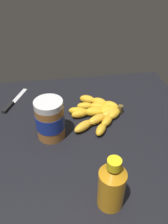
{
  "coord_description": "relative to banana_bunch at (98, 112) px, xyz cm",
  "views": [
    {
      "loc": [
        -10.52,
        -60.98,
        54.84
      ],
      "look_at": [
        -0.84,
        3.43,
        5.21
      ],
      "focal_mm": 37.2,
      "sensor_mm": 36.0,
      "label": 1
    }
  ],
  "objects": [
    {
      "name": "banana_bunch",
      "position": [
        0.0,
        0.0,
        0.0
      ],
      "size": [
        21.2,
        25.02,
        3.47
      ],
      "color": "gold",
      "rests_on": "ground_plane"
    },
    {
      "name": "ground_plane",
      "position": [
        -5.16,
        -7.43,
        -3.53
      ],
      "size": [
        81.72,
        75.9,
        3.84
      ],
      "primitive_type": "cube",
      "color": "black"
    },
    {
      "name": "peanut_butter_jar",
      "position": [
        -17.95,
        -8.56,
        5.31
      ],
      "size": [
        9.5,
        9.5,
        14.09
      ],
      "color": "#9E602D",
      "rests_on": "ground_plane"
    },
    {
      "name": "butter_knife",
      "position": [
        -32.86,
        13.25,
        -1.14
      ],
      "size": [
        8.95,
        17.63,
        1.2
      ],
      "color": "silver",
      "rests_on": "ground_plane"
    },
    {
      "name": "honey_bottle",
      "position": [
        -4.11,
        -36.19,
        5.56
      ],
      "size": [
        6.69,
        6.69,
        16.08
      ],
      "color": "orange",
      "rests_on": "ground_plane"
    }
  ]
}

